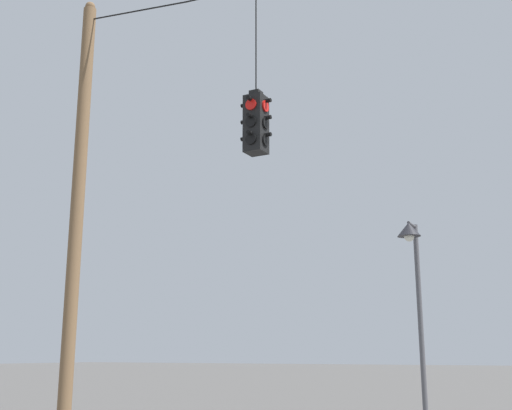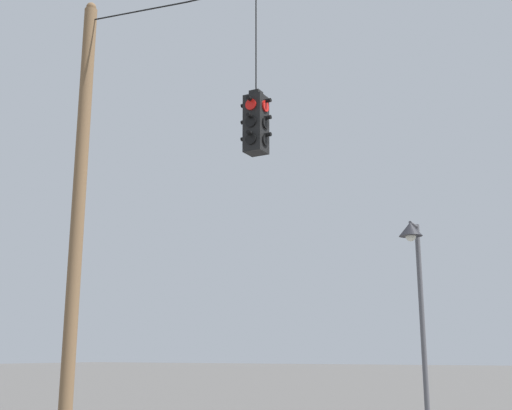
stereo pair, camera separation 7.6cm
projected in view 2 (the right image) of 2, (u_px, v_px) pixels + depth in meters
The scene contains 3 objects.
utility_pole_left at pixel (78, 212), 12.63m from camera, with size 0.26×0.26×9.13m.
traffic_light_near_right_pole at pixel (256, 123), 11.02m from camera, with size 0.58×0.58×3.16m.
street_lamp at pixel (415, 267), 14.90m from camera, with size 0.54×0.93×4.87m.
Camera 2 is at (0.30, -9.36, 1.84)m, focal length 45.00 mm.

